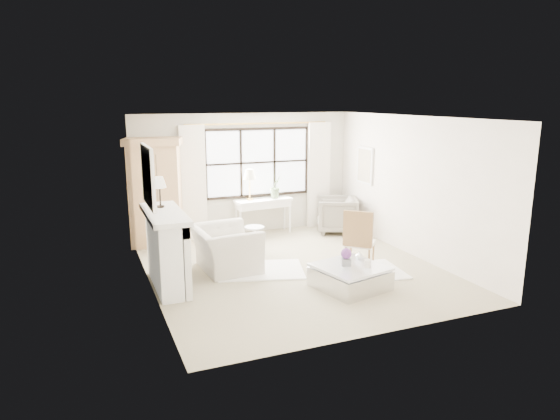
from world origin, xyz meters
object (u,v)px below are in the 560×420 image
at_px(console_table, 263,216).
at_px(club_armchair, 226,249).
at_px(coffee_table, 350,277).
at_px(armoire, 156,192).

height_order(console_table, club_armchair, console_table).
relative_size(console_table, coffee_table, 1.11).
height_order(console_table, coffee_table, console_table).
distance_m(armoire, coffee_table, 4.51).
bearing_deg(coffee_table, console_table, 79.04).
xyz_separation_m(console_table, coffee_table, (0.15, -3.67, -0.22)).
height_order(armoire, console_table, armoire).
bearing_deg(armoire, coffee_table, -38.16).
distance_m(console_table, club_armchair, 2.54).
relative_size(armoire, console_table, 1.67).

